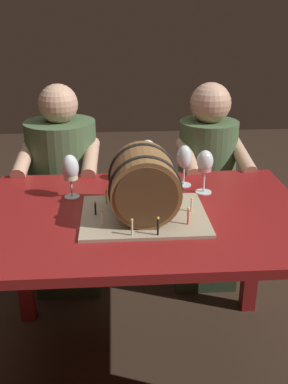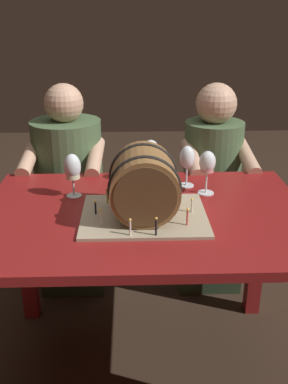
{
  "view_description": "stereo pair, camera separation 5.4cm",
  "coord_description": "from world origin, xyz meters",
  "px_view_note": "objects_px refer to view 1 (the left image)",
  "views": [
    {
      "loc": [
        -0.11,
        -1.53,
        1.48
      ],
      "look_at": [
        -0.01,
        -0.04,
        0.85
      ],
      "focal_mm": 41.52,
      "sensor_mm": 36.0,
      "label": 1
    },
    {
      "loc": [
        -0.05,
        -1.53,
        1.48
      ],
      "look_at": [
        -0.01,
        -0.04,
        0.85
      ],
      "focal_mm": 41.52,
      "sensor_mm": 36.0,
      "label": 2
    }
  ],
  "objects_px": {
    "wine_glass_empty": "(184,158)",
    "wine_glass_rose": "(205,163)",
    "barrel_cake": "(144,187)",
    "wine_glass_white": "(70,170)",
    "wine_glass_red": "(148,154)",
    "person_seated_left": "(65,198)",
    "person_seated_right": "(205,199)",
    "dining_table": "(145,239)"
  },
  "relations": [
    {
      "from": "wine_glass_white",
      "to": "wine_glass_red",
      "type": "xyz_separation_m",
      "value": [
        0.32,
        0.16,
        0.01
      ]
    },
    {
      "from": "person_seated_right",
      "to": "wine_glass_white",
      "type": "bearing_deg",
      "value": -142.86
    },
    {
      "from": "wine_glass_red",
      "to": "person_seated_right",
      "type": "relative_size",
      "value": 0.17
    },
    {
      "from": "dining_table",
      "to": "wine_glass_empty",
      "type": "distance_m",
      "value": 0.4
    },
    {
      "from": "wine_glass_empty",
      "to": "person_seated_right",
      "type": "bearing_deg",
      "value": 64.81
    },
    {
      "from": "wine_glass_red",
      "to": "person_seated_left",
      "type": "relative_size",
      "value": 0.17
    },
    {
      "from": "wine_glass_white",
      "to": "person_seated_left",
      "type": "distance_m",
      "value": 0.62
    },
    {
      "from": "person_seated_left",
      "to": "person_seated_right",
      "type": "relative_size",
      "value": 1.0
    },
    {
      "from": "wine_glass_rose",
      "to": "person_seated_left",
      "type": "xyz_separation_m",
      "value": [
        -0.64,
        0.49,
        -0.35
      ]
    },
    {
      "from": "dining_table",
      "to": "wine_glass_empty",
      "type": "bearing_deg",
      "value": 54.16
    },
    {
      "from": "barrel_cake",
      "to": "person_seated_left",
      "type": "distance_m",
      "value": 0.87
    },
    {
      "from": "wine_glass_empty",
      "to": "person_seated_right",
      "type": "xyz_separation_m",
      "value": [
        0.19,
        0.41,
        -0.37
      ]
    },
    {
      "from": "wine_glass_empty",
      "to": "person_seated_right",
      "type": "relative_size",
      "value": 0.16
    },
    {
      "from": "wine_glass_empty",
      "to": "wine_glass_rose",
      "type": "bearing_deg",
      "value": -50.32
    },
    {
      "from": "dining_table",
      "to": "wine_glass_white",
      "type": "bearing_deg",
      "value": 150.68
    },
    {
      "from": "dining_table",
      "to": "barrel_cake",
      "type": "distance_m",
      "value": 0.24
    },
    {
      "from": "wine_glass_red",
      "to": "person_seated_right",
      "type": "xyz_separation_m",
      "value": [
        0.34,
        0.35,
        -0.38
      ]
    },
    {
      "from": "barrel_cake",
      "to": "wine_glass_empty",
      "type": "xyz_separation_m",
      "value": [
        0.19,
        0.3,
        0.0
      ]
    },
    {
      "from": "wine_glass_rose",
      "to": "person_seated_left",
      "type": "relative_size",
      "value": 0.16
    },
    {
      "from": "wine_glass_rose",
      "to": "wine_glass_red",
      "type": "distance_m",
      "value": 0.27
    },
    {
      "from": "barrel_cake",
      "to": "person_seated_left",
      "type": "relative_size",
      "value": 0.41
    },
    {
      "from": "wine_glass_rose",
      "to": "person_seated_right",
      "type": "height_order",
      "value": "person_seated_right"
    },
    {
      "from": "dining_table",
      "to": "person_seated_left",
      "type": "distance_m",
      "value": 0.77
    },
    {
      "from": "wine_glass_white",
      "to": "wine_glass_red",
      "type": "distance_m",
      "value": 0.36
    },
    {
      "from": "barrel_cake",
      "to": "wine_glass_red",
      "type": "bearing_deg",
      "value": 83.56
    },
    {
      "from": "barrel_cake",
      "to": "wine_glass_rose",
      "type": "bearing_deg",
      "value": 39.27
    },
    {
      "from": "wine_glass_red",
      "to": "person_seated_left",
      "type": "height_order",
      "value": "person_seated_left"
    },
    {
      "from": "wine_glass_red",
      "to": "person_seated_right",
      "type": "bearing_deg",
      "value": 45.43
    },
    {
      "from": "barrel_cake",
      "to": "wine_glass_red",
      "type": "height_order",
      "value": "barrel_cake"
    },
    {
      "from": "wine_glass_empty",
      "to": "person_seated_left",
      "type": "distance_m",
      "value": 0.78
    },
    {
      "from": "barrel_cake",
      "to": "wine_glass_white",
      "type": "distance_m",
      "value": 0.35
    },
    {
      "from": "wine_glass_white",
      "to": "wine_glass_empty",
      "type": "relative_size",
      "value": 1.01
    },
    {
      "from": "wine_glass_white",
      "to": "person_seated_left",
      "type": "xyz_separation_m",
      "value": [
        -0.09,
        0.51,
        -0.34
      ]
    },
    {
      "from": "wine_glass_empty",
      "to": "dining_table",
      "type": "bearing_deg",
      "value": -125.84
    },
    {
      "from": "wine_glass_rose",
      "to": "person_seated_right",
      "type": "relative_size",
      "value": 0.16
    },
    {
      "from": "barrel_cake",
      "to": "person_seated_right",
      "type": "distance_m",
      "value": 0.89
    },
    {
      "from": "dining_table",
      "to": "person_seated_left",
      "type": "relative_size",
      "value": 1.11
    },
    {
      "from": "wine_glass_red",
      "to": "wine_glass_empty",
      "type": "bearing_deg",
      "value": -20.41
    },
    {
      "from": "dining_table",
      "to": "wine_glass_rose",
      "type": "xyz_separation_m",
      "value": [
        0.26,
        0.17,
        0.25
      ]
    },
    {
      "from": "dining_table",
      "to": "wine_glass_rose",
      "type": "distance_m",
      "value": 0.4
    },
    {
      "from": "wine_glass_white",
      "to": "person_seated_left",
      "type": "bearing_deg",
      "value": 100.26
    },
    {
      "from": "wine_glass_red",
      "to": "person_seated_left",
      "type": "bearing_deg",
      "value": 139.83
    }
  ]
}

